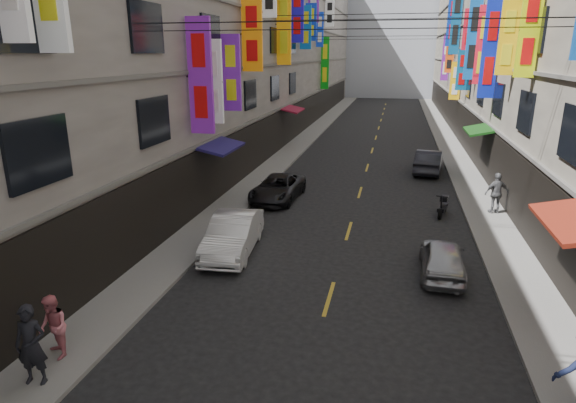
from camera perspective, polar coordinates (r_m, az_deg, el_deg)
The scene contains 17 objects.
sidewalk_left at distance 38.53m, azimuth 0.96°, elevation 6.54°, with size 2.00×90.00×0.12m, color slate.
sidewalk_right at distance 38.01m, azimuth 19.05°, elevation 5.45°, with size 2.00×90.00×0.12m, color slate.
building_row_left at distance 39.59m, azimuth -8.06°, elevation 20.37°, with size 10.14×90.00×19.00m.
building_row_right at distance 38.58m, azimuth 29.82°, elevation 18.49°, with size 10.14×90.00×19.00m.
haze_block at distance 87.19m, azimuth 12.22°, elevation 19.31°, with size 18.00×8.00×22.00m, color #ACB2C0.
shop_signage at distance 30.32m, azimuth 9.85°, elevation 20.63°, with size 14.00×55.00×12.44m.
street_awnings at distance 21.69m, azimuth 4.71°, elevation 6.06°, with size 13.99×35.20×0.41m.
overhead_cables at distance 25.20m, azimuth 9.46°, elevation 20.68°, with size 14.00×38.04×1.24m.
lane_markings at distance 34.87m, azimuth 9.68°, elevation 5.07°, with size 0.12×80.20×0.01m.
scooter_far_right at distance 23.21m, azimuth 17.90°, elevation -0.51°, with size 0.68×1.78×1.14m.
car_left_mid at distance 18.01m, azimuth -6.54°, elevation -3.87°, with size 1.53×4.39×1.45m, color white.
car_left_far at distance 24.40m, azimuth -1.23°, elevation 1.61°, with size 2.04×4.43×1.23m, color black.
car_right_mid at distance 17.00m, azimuth 17.83°, elevation -6.39°, with size 1.42×3.53×1.20m, color #AAABAF.
car_right_far at distance 31.29m, azimuth 16.34°, elevation 4.59°, with size 1.53×4.38×1.44m, color #282830.
pedestrian_lnear at distance 12.29m, azimuth -28.15°, elevation -14.77°, with size 0.69×0.63×1.89m, color black.
pedestrian_lfar at distance 13.07m, azimuth -26.09°, elevation -13.24°, with size 0.78×0.53×1.60m, color pink.
pedestrian_rfar at distance 23.86m, azimuth 23.49°, elevation 0.92°, with size 1.11×0.63×1.90m, color slate.
Camera 1 is at (1.65, 4.91, 7.15)m, focal length 30.00 mm.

